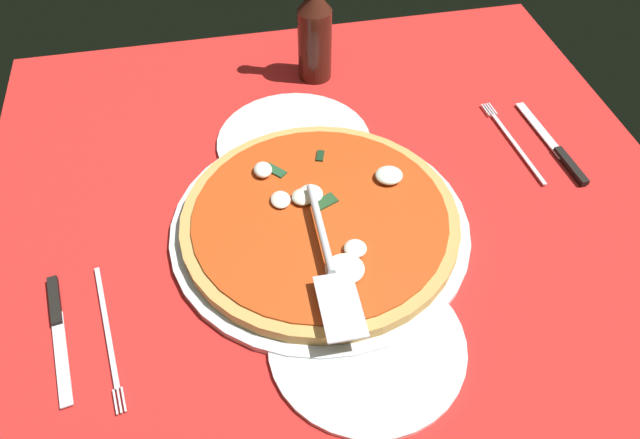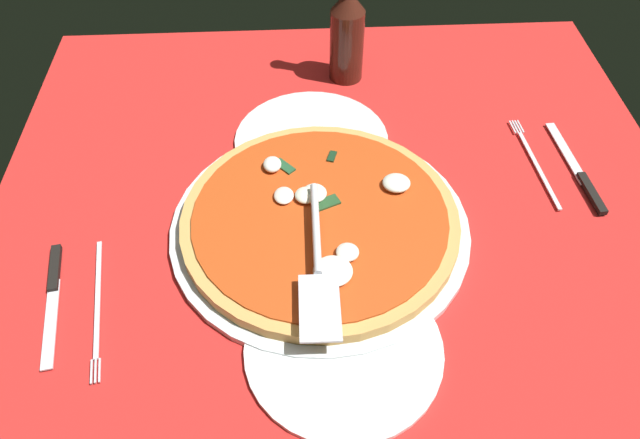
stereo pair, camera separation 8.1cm
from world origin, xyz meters
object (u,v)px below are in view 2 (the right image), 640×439
Objects in this scene: pizza_server at (318,262)px; dinner_plate_right at (311,140)px; dinner_plate_left at (344,349)px; place_setting_far at (75,301)px; place_setting_near at (557,170)px; beer_bottle at (347,31)px; pizza at (320,219)px.

dinner_plate_right is at bearing 179.87° from pizza_server.
dinner_plate_left is 33.60cm from place_setting_far.
place_setting_near is (19.05, -36.72, -4.67)cm from pizza_server.
beer_bottle is at bearing -21.65° from dinner_plate_right.
dinner_plate_left and dinner_plate_right have the same top height.
pizza_server is (-27.56, 0.44, 4.52)cm from dinner_plate_right.
beer_bottle is at bearing -4.92° from dinner_plate_left.
pizza is 1.68× the size of place_setting_far.
pizza_server is at bearing 170.86° from beer_bottle.
beer_bottle is (44.50, -7.16, 4.06)cm from pizza_server.
pizza is 37.24cm from place_setting_near.
pizza is (-18.28, -0.40, 1.86)cm from dinner_plate_right.
place_setting_near is at bearing -50.34° from dinner_plate_left.
beer_bottle reaches higher than pizza.
dinner_plate_left is at bearing 125.78° from place_setting_near.
pizza reaches higher than place_setting_near.
place_setting_near is (9.77, -35.88, -2.01)cm from pizza.
place_setting_near is (28.34, -34.19, -0.15)cm from dinner_plate_left.
place_setting_far is at bearing 102.70° from place_setting_near.
pizza_server is 1.10× the size of place_setting_near.
pizza is at bearing 169.82° from beer_bottle.
pizza reaches higher than place_setting_far.
place_setting_near is at bearing -74.77° from pizza.
beer_bottle is at bearing -10.18° from pizza.
dinner_plate_right is 1.08× the size of place_setting_far.
dinner_plate_right is at bearing 72.91° from place_setting_near.
dinner_plate_left is 1.07× the size of place_setting_near.
dinner_plate_left is 54.67cm from beer_bottle.
pizza_server is at bearing 179.09° from dinner_plate_right.
pizza is 9.70cm from pizza_server.
dinner_plate_left is at bearing -174.80° from pizza.
pizza is 1.57× the size of pizza_server.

